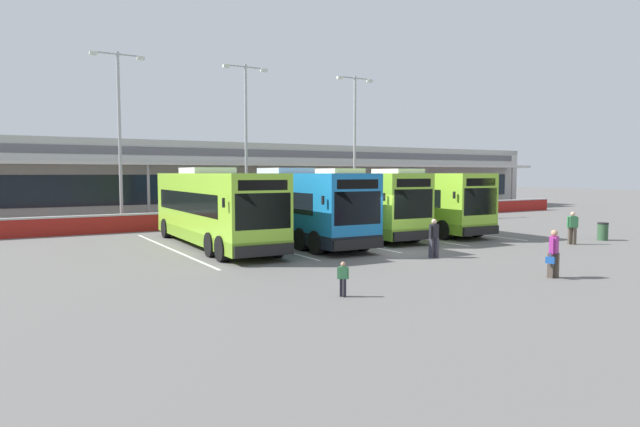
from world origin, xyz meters
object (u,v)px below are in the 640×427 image
(coach_bus_left_centre, at_px, (293,207))
(pedestrian_with_handbag, at_px, (554,253))
(litter_bin, at_px, (603,231))
(lamp_post_east, at_px, (355,137))
(pedestrian_in_dark_coat, at_px, (434,237))
(lamp_post_centre, at_px, (246,133))
(pedestrian_child, at_px, (343,278))
(coach_bus_right_centre, at_px, (407,201))
(lamp_post_west, at_px, (119,128))
(coach_bus_leftmost, at_px, (214,209))
(coach_bus_centre, at_px, (346,203))
(pedestrian_near_bin, at_px, (572,227))

(coach_bus_left_centre, distance_m, pedestrian_with_handbag, 13.49)
(litter_bin, bearing_deg, lamp_post_east, 99.43)
(pedestrian_in_dark_coat, distance_m, lamp_post_centre, 19.36)
(pedestrian_child, xyz_separation_m, lamp_post_east, (15.78, 22.40, 5.75))
(lamp_post_east, bearing_deg, coach_bus_right_centre, -105.27)
(lamp_post_west, height_order, lamp_post_east, same)
(coach_bus_leftmost, distance_m, pedestrian_with_handbag, 15.21)
(lamp_post_centre, bearing_deg, litter_bin, -57.12)
(coach_bus_centre, distance_m, pedestrian_near_bin, 11.82)
(coach_bus_centre, xyz_separation_m, pedestrian_child, (-8.81, -13.08, -1.24))
(pedestrian_in_dark_coat, bearing_deg, coach_bus_right_centre, 55.98)
(coach_bus_left_centre, xyz_separation_m, pedestrian_with_handbag, (2.84, -13.15, -0.93))
(coach_bus_left_centre, distance_m, pedestrian_near_bin, 13.90)
(litter_bin, bearing_deg, pedestrian_in_dark_coat, 179.35)
(coach_bus_right_centre, xyz_separation_m, pedestrian_near_bin, (2.75, -9.28, -0.91))
(pedestrian_in_dark_coat, height_order, pedestrian_near_bin, same)
(coach_bus_centre, xyz_separation_m, lamp_post_centre, (-2.06, 9.55, 4.50))
(pedestrian_in_dark_coat, height_order, lamp_post_centre, lamp_post_centre)
(coach_bus_right_centre, xyz_separation_m, pedestrian_with_handbag, (-5.62, -14.27, -0.93))
(coach_bus_left_centre, bearing_deg, lamp_post_east, 43.66)
(coach_bus_left_centre, height_order, coach_bus_right_centre, same)
(pedestrian_near_bin, height_order, lamp_post_west, lamp_post_west)
(coach_bus_right_centre, bearing_deg, coach_bus_leftmost, -176.32)
(pedestrian_near_bin, bearing_deg, pedestrian_child, -166.90)
(lamp_post_east, bearing_deg, pedestrian_near_bin, -89.46)
(pedestrian_child, bearing_deg, lamp_post_west, 94.03)
(lamp_post_centre, bearing_deg, coach_bus_right_centre, -56.17)
(pedestrian_with_handbag, height_order, pedestrian_near_bin, same)
(pedestrian_with_handbag, bearing_deg, coach_bus_left_centre, 102.21)
(lamp_post_east, bearing_deg, coach_bus_left_centre, -136.34)
(coach_bus_centre, bearing_deg, lamp_post_east, 53.20)
(coach_bus_leftmost, distance_m, coach_bus_right_centre, 12.67)
(pedestrian_near_bin, xyz_separation_m, lamp_post_centre, (-9.21, 18.92, 5.42))
(coach_bus_left_centre, bearing_deg, pedestrian_near_bin, -36.02)
(coach_bus_right_centre, relative_size, pedestrian_with_handbag, 7.54)
(pedestrian_near_bin, relative_size, lamp_post_east, 0.15)
(coach_bus_centre, bearing_deg, coach_bus_right_centre, -1.20)
(pedestrian_with_handbag, distance_m, lamp_post_east, 25.64)
(coach_bus_left_centre, relative_size, lamp_post_west, 1.11)
(coach_bus_left_centre, height_order, litter_bin, coach_bus_left_centre)
(pedestrian_in_dark_coat, xyz_separation_m, litter_bin, (11.67, -0.13, -0.41))
(coach_bus_left_centre, xyz_separation_m, coach_bus_right_centre, (8.47, 1.12, 0.00))
(coach_bus_centre, distance_m, coach_bus_right_centre, 4.40)
(coach_bus_left_centre, relative_size, coach_bus_right_centre, 1.00)
(litter_bin, bearing_deg, coach_bus_left_centre, 150.60)
(pedestrian_near_bin, bearing_deg, coach_bus_left_centre, 143.98)
(coach_bus_left_centre, xyz_separation_m, coach_bus_centre, (4.07, 1.22, 0.00))
(pedestrian_child, bearing_deg, coach_bus_leftmost, 87.37)
(pedestrian_in_dark_coat, height_order, litter_bin, pedestrian_in_dark_coat)
(pedestrian_with_handbag, bearing_deg, lamp_post_west, 110.78)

